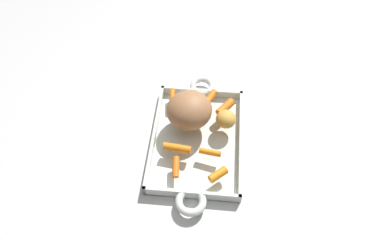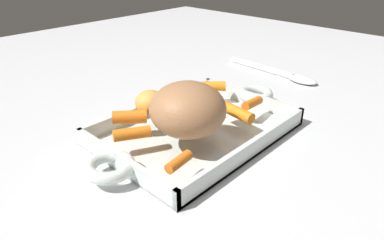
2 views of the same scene
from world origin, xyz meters
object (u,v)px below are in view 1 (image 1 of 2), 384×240
Objects in this scene: baby_carrot_northeast at (210,152)px; baby_carrot_southwest at (172,96)px; baby_carrot_center_right at (176,167)px; baby_carrot_northwest at (225,107)px; baby_carrot_short at (218,175)px; baby_carrot_long at (177,148)px; roasting_dish at (197,140)px; pork_roast at (189,110)px; baby_carrot_center_left at (210,98)px; potato_halved at (226,119)px.

baby_carrot_southwest is at bearing -146.52° from baby_carrot_northeast.
baby_carrot_center_right is (0.05, -0.08, 0.00)m from baby_carrot_northeast.
baby_carrot_southwest is at bearing -170.86° from baby_carrot_center_right.
baby_carrot_southwest is (-0.03, -0.14, -0.00)m from baby_carrot_northwest.
baby_carrot_long is (-0.06, -0.10, -0.00)m from baby_carrot_short.
baby_carrot_center_right is (0.10, -0.04, 0.03)m from roasting_dish.
baby_carrot_northeast reaches higher than roasting_dish.
pork_roast is 0.10m from baby_carrot_northwest.
baby_carrot_center_right is (0.15, -0.02, -0.03)m from pork_roast.
baby_carrot_center_left is at bearing 168.43° from roasting_dish.
baby_carrot_short reaches higher than roasting_dish.
baby_carrot_long is at bearing -22.71° from baby_carrot_center_left.
potato_halved reaches higher than baby_carrot_long.
baby_carrot_long reaches higher than baby_carrot_center_right.
baby_carrot_long is 0.17m from baby_carrot_southwest.
baby_carrot_short is at bearing 20.03° from baby_carrot_northeast.
pork_roast reaches higher than baby_carrot_southwest.
roasting_dish is at bearing -37.17° from baby_carrot_northwest.
baby_carrot_southwest is (-0.17, -0.11, 0.00)m from baby_carrot_northeast.
potato_halved is (0.01, 0.09, -0.02)m from pork_roast.
roasting_dish is at bearing -11.57° from baby_carrot_center_left.
baby_carrot_center_left is 1.01× the size of baby_carrot_northwest.
roasting_dish is at bearing -58.88° from potato_halved.
baby_carrot_center_right is at bearing -58.26° from baby_carrot_northeast.
potato_halved is at bearing 31.31° from baby_carrot_center_left.
pork_roast reaches higher than baby_carrot_short.
potato_halved is at bearing 62.36° from baby_carrot_southwest.
pork_roast is at bearing -152.31° from roasting_dish.
potato_halved is (-0.04, 0.07, 0.04)m from roasting_dish.
roasting_dish is 7.72× the size of baby_carrot_northwest.
baby_carrot_northwest is (0.03, 0.04, 0.00)m from baby_carrot_center_left.
baby_carrot_northwest is (-0.04, 0.09, -0.03)m from pork_roast.
baby_carrot_short reaches higher than baby_carrot_northeast.
roasting_dish is 0.12m from baby_carrot_northwest.
pork_roast is 0.12m from baby_carrot_northeast.
roasting_dish is at bearing -145.78° from baby_carrot_northeast.
potato_halved is (0.07, 0.05, 0.01)m from baby_carrot_center_left.
baby_carrot_center_right is 0.18m from potato_halved.
baby_carrot_short is (0.16, 0.08, -0.03)m from pork_roast.
baby_carrot_southwest is at bearing -102.07° from baby_carrot_northwest.
baby_carrot_center_left is at bearing -123.78° from baby_carrot_northwest.
roasting_dish is at bearing 156.95° from baby_carrot_center_right.
pork_roast is 2.69× the size of baby_carrot_southwest.
baby_carrot_northwest is (-0.09, 0.07, 0.03)m from roasting_dish.
pork_roast is 0.18m from baby_carrot_short.
baby_carrot_short is at bearing -4.58° from potato_halved.
baby_carrot_center_left is 0.82× the size of baby_carrot_long.
pork_roast reaches higher than baby_carrot_long.
roasting_dish is 0.07m from baby_carrot_long.
baby_carrot_short is 0.10m from baby_carrot_center_right.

